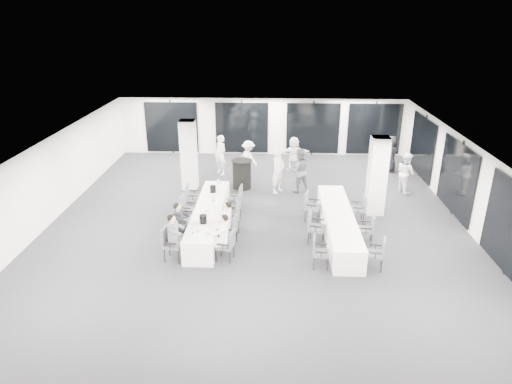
% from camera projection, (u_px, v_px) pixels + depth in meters
% --- Properties ---
extents(room, '(14.04, 16.04, 2.84)m').
position_uv_depth(room, '(282.00, 174.00, 16.12)').
color(room, '#25252A').
rests_on(room, ground).
extents(column_left, '(0.60, 0.60, 2.80)m').
position_uv_depth(column_left, '(189.00, 155.00, 18.18)').
color(column_left, silver).
rests_on(column_left, floor).
extents(column_right, '(0.60, 0.60, 2.80)m').
position_uv_depth(column_right, '(377.00, 176.00, 15.89)').
color(column_right, silver).
rests_on(column_right, floor).
extents(banquet_table_main, '(0.90, 5.00, 0.75)m').
position_uv_depth(banquet_table_main, '(209.00, 218.00, 15.10)').
color(banquet_table_main, white).
rests_on(banquet_table_main, floor).
extents(banquet_table_side, '(0.90, 5.00, 0.75)m').
position_uv_depth(banquet_table_side, '(338.00, 224.00, 14.65)').
color(banquet_table_side, white).
rests_on(banquet_table_side, floor).
extents(cocktail_table, '(0.86, 0.86, 1.19)m').
position_uv_depth(cocktail_table, '(242.00, 174.00, 18.45)').
color(cocktail_table, black).
rests_on(cocktail_table, floor).
extents(chair_main_left_near, '(0.56, 0.61, 1.01)m').
position_uv_depth(chair_main_left_near, '(170.00, 242.00, 13.15)').
color(chair_main_left_near, '#494B50').
rests_on(chair_main_left_near, floor).
extents(chair_main_left_second, '(0.52, 0.58, 0.99)m').
position_uv_depth(chair_main_left_second, '(176.00, 229.00, 13.89)').
color(chair_main_left_second, '#494B50').
rests_on(chair_main_left_second, floor).
extents(chair_main_left_mid, '(0.53, 0.57, 0.93)m').
position_uv_depth(chair_main_left_mid, '(183.00, 216.00, 14.87)').
color(chair_main_left_mid, '#494B50').
rests_on(chair_main_left_mid, floor).
extents(chair_main_left_fourth, '(0.57, 0.60, 0.95)m').
position_uv_depth(chair_main_left_fourth, '(186.00, 207.00, 15.51)').
color(chair_main_left_fourth, '#494B50').
rests_on(chair_main_left_fourth, floor).
extents(chair_main_left_far, '(0.51, 0.57, 0.97)m').
position_uv_depth(chair_main_left_far, '(191.00, 195.00, 16.47)').
color(chair_main_left_far, '#494B50').
rests_on(chair_main_left_far, floor).
extents(chair_main_right_near, '(0.56, 0.59, 0.94)m').
position_uv_depth(chair_main_right_near, '(228.00, 244.00, 13.12)').
color(chair_main_right_near, '#494B50').
rests_on(chair_main_right_near, floor).
extents(chair_main_right_second, '(0.58, 0.62, 1.00)m').
position_uv_depth(chair_main_right_second, '(231.00, 228.00, 13.95)').
color(chair_main_right_second, '#494B50').
rests_on(chair_main_right_second, floor).
extents(chair_main_right_mid, '(0.61, 0.64, 1.01)m').
position_uv_depth(chair_main_right_mid, '(234.00, 215.00, 14.87)').
color(chair_main_right_mid, '#494B50').
rests_on(chair_main_right_mid, floor).
extents(chair_main_right_fourth, '(0.58, 0.61, 0.96)m').
position_uv_depth(chair_main_right_fourth, '(235.00, 206.00, 15.54)').
color(chair_main_right_fourth, '#494B50').
rests_on(chair_main_right_fourth, floor).
extents(chair_main_right_far, '(0.51, 0.56, 0.92)m').
position_uv_depth(chair_main_right_far, '(237.00, 196.00, 16.51)').
color(chair_main_right_far, '#494B50').
rests_on(chair_main_right_far, floor).
extents(chair_side_left_near, '(0.50, 0.55, 0.91)m').
position_uv_depth(chair_side_left_near, '(318.00, 250.00, 12.78)').
color(chair_side_left_near, '#494B50').
rests_on(chair_side_left_near, floor).
extents(chair_side_left_mid, '(0.62, 0.65, 1.04)m').
position_uv_depth(chair_side_left_mid, '(314.00, 225.00, 14.12)').
color(chair_side_left_mid, '#494B50').
rests_on(chair_side_left_mid, floor).
extents(chair_side_left_far, '(0.63, 0.66, 1.03)m').
position_uv_depth(chair_side_left_far, '(310.00, 204.00, 15.61)').
color(chair_side_left_far, '#494B50').
rests_on(chair_side_left_far, floor).
extents(chair_side_right_near, '(0.56, 0.59, 0.94)m').
position_uv_depth(chair_side_right_near, '(378.00, 252.00, 12.67)').
color(chair_side_right_near, '#494B50').
rests_on(chair_side_right_near, floor).
extents(chair_side_right_mid, '(0.53, 0.58, 0.95)m').
position_uv_depth(chair_side_right_mid, '(368.00, 227.00, 14.07)').
color(chair_side_right_mid, '#494B50').
rests_on(chair_side_right_mid, floor).
extents(chair_side_right_far, '(0.52, 0.57, 0.98)m').
position_uv_depth(chair_side_right_far, '(360.00, 207.00, 15.48)').
color(chair_side_right_far, '#494B50').
rests_on(chair_side_right_far, floor).
extents(seated_guest_a, '(0.50, 0.38, 1.44)m').
position_uv_depth(seated_guest_a, '(175.00, 234.00, 13.04)').
color(seated_guest_a, '#5B5D63').
rests_on(seated_guest_a, floor).
extents(seated_guest_b, '(0.50, 0.38, 1.44)m').
position_uv_depth(seated_guest_b, '(181.00, 222.00, 13.80)').
color(seated_guest_b, black).
rests_on(seated_guest_b, floor).
extents(seated_guest_c, '(0.50, 0.38, 1.44)m').
position_uv_depth(seated_guest_c, '(222.00, 235.00, 13.03)').
color(seated_guest_c, white).
rests_on(seated_guest_c, floor).
extents(seated_guest_d, '(0.50, 0.38, 1.44)m').
position_uv_depth(seated_guest_d, '(225.00, 221.00, 13.88)').
color(seated_guest_d, white).
rests_on(seated_guest_d, floor).
extents(standing_guest_a, '(0.92, 0.96, 2.05)m').
position_uv_depth(standing_guest_a, '(278.00, 168.00, 17.88)').
color(standing_guest_a, white).
rests_on(standing_guest_a, floor).
extents(standing_guest_b, '(1.10, 0.83, 2.03)m').
position_uv_depth(standing_guest_b, '(299.00, 168.00, 17.91)').
color(standing_guest_b, '#5B5D63').
rests_on(standing_guest_b, floor).
extents(standing_guest_c, '(1.20, 1.19, 1.73)m').
position_uv_depth(standing_guest_c, '(249.00, 156.00, 19.87)').
color(standing_guest_c, white).
rests_on(standing_guest_c, floor).
extents(standing_guest_e, '(0.68, 0.97, 1.85)m').
position_uv_depth(standing_guest_e, '(391.00, 151.00, 20.26)').
color(standing_guest_e, black).
rests_on(standing_guest_e, floor).
extents(standing_guest_f, '(1.67, 0.75, 1.77)m').
position_uv_depth(standing_guest_f, '(294.00, 152.00, 20.38)').
color(standing_guest_f, white).
rests_on(standing_guest_f, floor).
extents(standing_guest_g, '(0.92, 0.92, 1.98)m').
position_uv_depth(standing_guest_g, '(220.00, 152.00, 19.89)').
color(standing_guest_g, white).
rests_on(standing_guest_g, floor).
extents(standing_guest_h, '(0.81, 1.02, 1.83)m').
position_uv_depth(standing_guest_h, '(406.00, 170.00, 17.94)').
color(standing_guest_h, white).
rests_on(standing_guest_h, floor).
extents(ice_bucket_near, '(0.23, 0.23, 0.26)m').
position_uv_depth(ice_bucket_near, '(203.00, 219.00, 13.83)').
color(ice_bucket_near, black).
rests_on(ice_bucket_near, banquet_table_main).
extents(ice_bucket_far, '(0.22, 0.22, 0.25)m').
position_uv_depth(ice_bucket_far, '(213.00, 189.00, 16.17)').
color(ice_bucket_far, black).
rests_on(ice_bucket_far, banquet_table_main).
extents(water_bottle_a, '(0.06, 0.06, 0.20)m').
position_uv_depth(water_bottle_a, '(193.00, 232.00, 13.12)').
color(water_bottle_a, silver).
rests_on(water_bottle_a, banquet_table_main).
extents(water_bottle_b, '(0.07, 0.07, 0.22)m').
position_uv_depth(water_bottle_b, '(213.00, 199.00, 15.32)').
color(water_bottle_b, silver).
rests_on(water_bottle_b, banquet_table_main).
extents(water_bottle_c, '(0.07, 0.07, 0.22)m').
position_uv_depth(water_bottle_c, '(218.00, 182.00, 16.89)').
color(water_bottle_c, silver).
rests_on(water_bottle_c, banquet_table_main).
extents(plate_a, '(0.18, 0.18, 0.03)m').
position_uv_depth(plate_a, '(198.00, 231.00, 13.37)').
color(plate_a, white).
rests_on(plate_a, banquet_table_main).
extents(plate_b, '(0.21, 0.21, 0.03)m').
position_uv_depth(plate_b, '(208.00, 234.00, 13.18)').
color(plate_b, white).
rests_on(plate_b, banquet_table_main).
extents(plate_c, '(0.18, 0.18, 0.03)m').
position_uv_depth(plate_c, '(207.00, 211.00, 14.65)').
color(plate_c, white).
rests_on(plate_c, banquet_table_main).
extents(wine_glass, '(0.08, 0.08, 0.20)m').
position_uv_depth(wine_glass, '(206.00, 233.00, 12.93)').
color(wine_glass, silver).
rests_on(wine_glass, banquet_table_main).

